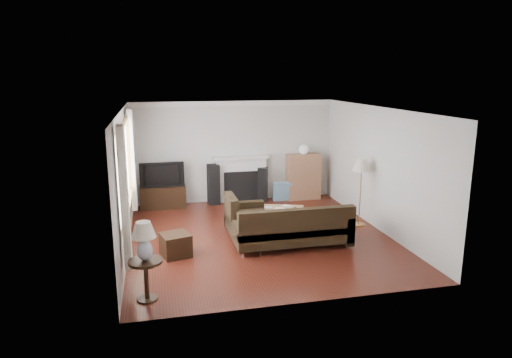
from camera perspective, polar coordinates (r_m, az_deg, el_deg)
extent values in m
cube|color=#47180F|center=(9.09, 0.42, -7.19)|extent=(5.10, 5.60, 0.04)
cube|color=white|center=(8.56, 0.45, 8.73)|extent=(5.10, 5.60, 0.04)
cube|color=silver|center=(11.39, -2.74, 3.44)|extent=(5.00, 0.04, 2.50)
cube|color=silver|center=(6.19, 6.30, -4.84)|extent=(5.00, 0.04, 2.50)
cube|color=silver|center=(8.54, -16.13, -0.30)|extent=(0.04, 5.50, 2.50)
cube|color=silver|center=(9.62, 15.10, 1.22)|extent=(0.04, 5.50, 2.50)
cube|color=olive|center=(8.28, -15.98, 1.43)|extent=(0.12, 2.74, 1.54)
cube|color=white|center=(6.83, -16.10, -2.27)|extent=(0.10, 0.35, 2.10)
cube|color=white|center=(9.79, -15.21, 2.32)|extent=(0.10, 0.35, 2.10)
cube|color=white|center=(11.44, -1.87, 0.04)|extent=(1.40, 0.26, 1.15)
cube|color=black|center=(11.16, -11.55, -2.17)|extent=(1.07, 0.48, 0.54)
imported|color=black|center=(11.03, -11.68, 0.66)|extent=(1.03, 0.13, 0.59)
cube|color=black|center=(11.26, -5.33, -0.66)|extent=(0.29, 0.34, 0.98)
cube|color=black|center=(11.50, 0.83, -0.64)|extent=(0.31, 0.34, 0.85)
cube|color=#986546|center=(11.73, 5.92, 0.31)|extent=(0.84, 0.40, 1.15)
sphere|color=white|center=(11.60, 6.00, 3.67)|extent=(0.24, 0.24, 0.24)
cube|color=black|center=(8.52, 4.52, -5.94)|extent=(2.34, 1.71, 0.76)
cube|color=#A37A4E|center=(9.62, 2.83, -4.79)|extent=(1.16, 0.86, 0.40)
cube|color=black|center=(8.24, -10.02, -8.10)|extent=(0.58, 0.58, 0.40)
cube|color=#A27438|center=(9.78, 12.92, -1.63)|extent=(0.42, 0.42, 1.44)
cube|color=black|center=(6.76, -13.55, -12.19)|extent=(0.48, 0.48, 0.60)
cube|color=silver|center=(6.54, -13.82, -7.60)|extent=(0.34, 0.34, 0.55)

